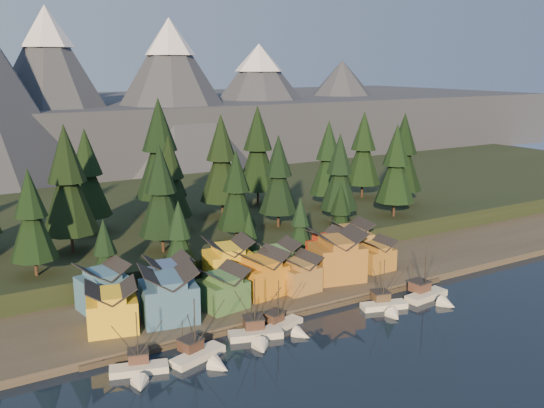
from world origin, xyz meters
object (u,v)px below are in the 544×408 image
boat_0 (139,363)px  boat_1 (202,349)px  house_back_0 (103,286)px  boat_2 (257,328)px  boat_5 (386,300)px  house_front_1 (169,292)px  house_back_1 (169,279)px  house_front_0 (112,306)px  boat_6 (431,289)px  boat_3 (285,321)px

boat_0 → boat_1: (10.58, -0.81, 0.09)m
boat_0 → boat_1: bearing=12.5°
boat_1 → house_back_0: 28.13m
boat_2 → house_back_0: bearing=147.7°
boat_5 → house_front_1: bearing=176.2°
boat_5 → house_back_1: bearing=165.2°
boat_2 → house_front_1: size_ratio=1.06×
house_front_0 → house_back_1: bearing=40.2°
boat_1 → boat_6: (51.89, -0.09, 0.22)m
boat_2 → house_back_1: 22.93m
boat_1 → house_back_1: bearing=64.1°
boat_0 → boat_6: (62.47, -0.91, 0.30)m
boat_1 → boat_3: (18.11, 3.06, -0.37)m
house_front_0 → boat_6: bearing=-1.5°
house_front_0 → boat_1: bearing=-45.0°
boat_1 → boat_0: bearing=157.9°
house_front_0 → house_back_1: 15.05m
boat_2 → house_front_1: bearing=147.9°
boat_3 → house_back_0: size_ratio=1.09×
boat_5 → boat_6: size_ratio=0.89×
house_front_0 → boat_5: bearing=-3.9°
boat_2 → boat_3: 6.63m
house_front_0 → house_front_1: (10.40, -1.00, 0.78)m
house_back_1 → boat_6: bearing=-20.4°
boat_3 → boat_6: size_ratio=0.85×
boat_2 → boat_5: boat_2 is taller
boat_2 → house_back_0: (-20.40, 24.20, 4.05)m
boat_1 → house_front_0: bearing=103.8°
boat_3 → house_front_1: 22.23m
boat_0 → house_front_0: house_front_0 is taller
boat_5 → house_back_0: house_back_0 is taller
boat_0 → house_back_1: 26.72m
boat_6 → house_back_0: (-60.73, 26.47, 3.95)m
boat_6 → house_back_0: boat_6 is taller
boat_0 → house_front_1: bearing=70.1°
house_front_1 → house_back_0: 14.29m
house_back_1 → house_front_1: bearing=-106.2°
boat_5 → boat_6: (11.50, -0.71, 0.32)m
boat_3 → house_back_0: 35.93m
house_back_0 → house_front_0: bearing=-106.3°
house_front_1 → boat_6: bearing=-6.2°
boat_2 → house_front_0: bearing=164.2°
boat_0 → boat_2: 22.19m
boat_6 → house_front_1: 54.03m
boat_5 → house_front_1: house_front_1 is taller
house_front_0 → house_back_0: size_ratio=1.06×
boat_5 → boat_1: bearing=-162.6°
boat_0 → boat_2: size_ratio=0.93×
boat_0 → boat_5: (50.97, -0.20, -0.01)m
boat_0 → boat_3: boat_0 is taller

